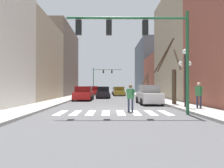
{
  "coord_description": "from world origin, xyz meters",
  "views": [
    {
      "loc": [
        -0.23,
        -14.85,
        1.55
      ],
      "look_at": [
        0.29,
        29.51,
        2.17
      ],
      "focal_mm": 35.0,
      "sensor_mm": 36.0,
      "label": 1
    }
  ],
  "objects": [
    {
      "name": "crosswalk_stripes",
      "position": [
        0.0,
        -1.7,
        0.0
      ],
      "size": [
        6.75,
        2.6,
        0.01
      ],
      "color": "white",
      "rests_on": "ground_plane"
    },
    {
      "name": "traffic_signal_far",
      "position": [
        -2.15,
        39.08,
        4.6
      ],
      "size": [
        7.12,
        0.28,
        6.32
      ],
      "color": "#236038",
      "rests_on": "ground_plane"
    },
    {
      "name": "sidewalk_left",
      "position": [
        -5.59,
        0.0,
        0.07
      ],
      "size": [
        2.28,
        90.0,
        0.15
      ],
      "color": "#9E9E99",
      "rests_on": "ground_plane"
    },
    {
      "name": "sidewalk_right",
      "position": [
        5.59,
        0.0,
        0.07
      ],
      "size": [
        2.28,
        90.0,
        0.15
      ],
      "color": "#9E9E99",
      "rests_on": "ground_plane"
    },
    {
      "name": "pedestrian_crossing_street",
      "position": [
        1.08,
        -1.28,
        1.01
      ],
      "size": [
        0.6,
        0.56,
        1.71
      ],
      "rotation": [
        0.0,
        0.0,
        5.53
      ],
      "color": "#282D47",
      "rests_on": "ground_plane"
    },
    {
      "name": "car_parked_left_far",
      "position": [
        -3.24,
        10.5,
        0.76
      ],
      "size": [
        2.18,
        4.4,
        1.63
      ],
      "rotation": [
        0.0,
        0.0,
        1.57
      ],
      "color": "red",
      "rests_on": "ground_plane"
    },
    {
      "name": "car_driving_toward_lane",
      "position": [
        1.48,
        23.94,
        0.75
      ],
      "size": [
        2.14,
        4.39,
        1.6
      ],
      "rotation": [
        0.0,
        0.0,
        1.57
      ],
      "color": "#A38423",
      "rests_on": "ground_plane"
    },
    {
      "name": "pedestrian_waiting_at_curb",
      "position": [
        5.71,
        -0.44,
        1.16
      ],
      "size": [
        0.35,
        0.72,
        1.71
      ],
      "rotation": [
        0.0,
        0.0,
        1.93
      ],
      "color": "#282D47",
      "rests_on": "sidewalk_right"
    },
    {
      "name": "street_lamp_right_corner",
      "position": [
        5.11,
        0.43,
        3.05
      ],
      "size": [
        0.95,
        0.36,
        4.08
      ],
      "color": "black",
      "rests_on": "sidewalk_right"
    },
    {
      "name": "building_row_left",
      "position": [
        -9.73,
        13.17,
        5.23
      ],
      "size": [
        6.0,
        36.66,
        11.69
      ],
      "color": "beige",
      "rests_on": "ground_plane"
    },
    {
      "name": "ground_plane",
      "position": [
        0.0,
        0.0,
        0.0
      ],
      "size": [
        240.0,
        240.0,
        0.0
      ],
      "primitive_type": "plane",
      "color": "#4C4C4F"
    },
    {
      "name": "car_parked_left_mid",
      "position": [
        3.35,
        4.97,
        0.8
      ],
      "size": [
        1.96,
        4.78,
        1.73
      ],
      "rotation": [
        0.0,
        0.0,
        1.57
      ],
      "color": "white",
      "rests_on": "ground_plane"
    },
    {
      "name": "car_parked_right_far",
      "position": [
        -1.08,
        15.79,
        0.76
      ],
      "size": [
        1.96,
        4.43,
        1.62
      ],
      "rotation": [
        0.0,
        0.0,
        -1.57
      ],
      "color": "black",
      "rests_on": "ground_plane"
    },
    {
      "name": "street_tree_left_far",
      "position": [
        5.04,
        3.34,
        2.34
      ],
      "size": [
        1.73,
        2.52,
        5.55
      ],
      "color": "#473828",
      "rests_on": "sidewalk_right"
    },
    {
      "name": "building_row_right",
      "position": [
        9.73,
        18.69,
        6.02
      ],
      "size": [
        6.0,
        51.0,
        13.29
      ],
      "color": "#934C3D",
      "rests_on": "ground_plane"
    },
    {
      "name": "car_driving_away_lane",
      "position": [
        -3.32,
        27.36,
        0.79
      ],
      "size": [
        2.03,
        4.36,
        1.71
      ],
      "rotation": [
        0.0,
        0.0,
        1.57
      ],
      "color": "red",
      "rests_on": "ground_plane"
    },
    {
      "name": "traffic_signal_near",
      "position": [
        1.58,
        -2.54,
        4.37
      ],
      "size": [
        6.96,
        0.28,
        5.87
      ],
      "color": "#236038",
      "rests_on": "ground_plane"
    },
    {
      "name": "car_at_intersection",
      "position": [
        1.3,
        31.79,
        0.75
      ],
      "size": [
        2.03,
        4.85,
        1.61
      ],
      "rotation": [
        0.0,
        0.0,
        1.57
      ],
      "color": "silver",
      "rests_on": "ground_plane"
    },
    {
      "name": "street_tree_left_near",
      "position": [
        5.74,
        19.38,
        2.0
      ],
      "size": [
        1.16,
        1.54,
        4.07
      ],
      "color": "brown",
      "rests_on": "sidewalk_right"
    }
  ]
}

